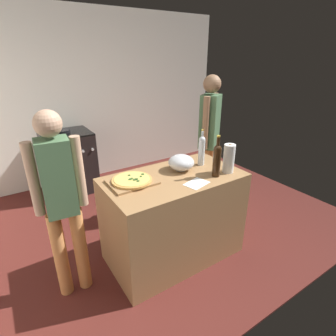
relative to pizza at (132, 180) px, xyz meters
The scene contains 13 objects.
ground_plane 1.28m from the pizza, 58.94° to the left, with size 4.68×3.72×0.02m, color #511E19.
kitchen_wall_rear 2.42m from the pizza, 79.25° to the left, with size 4.68×0.10×2.60m, color silver.
counter 0.62m from the pizza, 13.30° to the right, with size 1.30×0.73×0.90m, color #9E7247.
cutting_board 0.02m from the pizza, 154.61° to the left, with size 0.40×0.32×0.02m, color #9E7247.
pizza is the anchor object (origin of this frame).
mixing_bowl 0.53m from the pizza, ahead, with size 0.25×0.25×0.16m.
paper_towel_roll 0.93m from the pizza, 18.16° to the right, with size 0.11×0.11×0.28m.
wine_bottle_amber 0.79m from the pizza, ahead, with size 0.07×0.07×0.37m.
wine_bottle_dark 0.79m from the pizza, 22.24° to the right, with size 0.07×0.07×0.39m.
recipe_sheet 0.57m from the pizza, 34.53° to the right, with size 0.21×0.15×0.00m, color white.
stove 2.01m from the pizza, 92.89° to the left, with size 0.68×0.62×0.95m.
person_in_stripes 0.60m from the pizza, behind, with size 0.39×0.22×1.60m.
person_in_red 1.37m from the pizza, 19.66° to the left, with size 0.36×0.29×1.73m.
Camera 1 is at (-1.34, -1.12, 1.95)m, focal length 28.55 mm.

